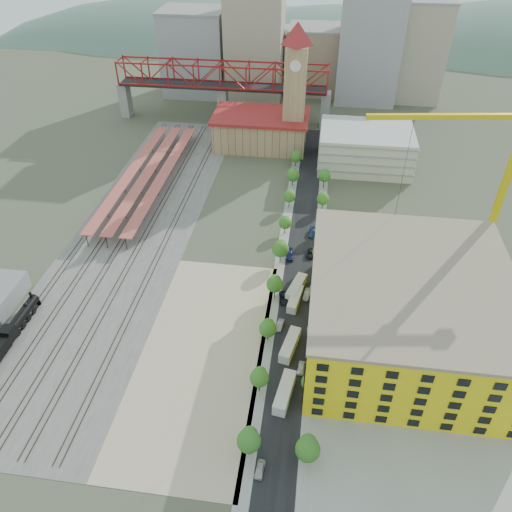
# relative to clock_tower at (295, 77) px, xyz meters

# --- Properties ---
(ground) EXTENTS (400.00, 400.00, 0.00)m
(ground) POSITION_rel_clock_tower_xyz_m (-8.00, -79.99, -28.70)
(ground) COLOR #474C38
(ground) RESTS_ON ground
(ballast_strip) EXTENTS (36.00, 165.00, 0.06)m
(ballast_strip) POSITION_rel_clock_tower_xyz_m (-44.00, -62.49, -28.67)
(ballast_strip) COLOR #605E59
(ballast_strip) RESTS_ON ground
(dirt_lot) EXTENTS (28.00, 67.00, 0.06)m
(dirt_lot) POSITION_rel_clock_tower_xyz_m (-12.00, -111.49, -28.67)
(dirt_lot) COLOR tan
(dirt_lot) RESTS_ON ground
(street_asphalt) EXTENTS (12.00, 170.00, 0.06)m
(street_asphalt) POSITION_rel_clock_tower_xyz_m (8.00, -64.99, -28.67)
(street_asphalt) COLOR black
(street_asphalt) RESTS_ON ground
(sidewalk_west) EXTENTS (3.00, 170.00, 0.04)m
(sidewalk_west) POSITION_rel_clock_tower_xyz_m (2.50, -64.99, -28.68)
(sidewalk_west) COLOR gray
(sidewalk_west) RESTS_ON ground
(sidewalk_east) EXTENTS (3.00, 170.00, 0.04)m
(sidewalk_east) POSITION_rel_clock_tower_xyz_m (13.50, -64.99, -28.68)
(sidewalk_east) COLOR gray
(sidewalk_east) RESTS_ON ground
(construction_pad) EXTENTS (50.00, 90.00, 0.06)m
(construction_pad) POSITION_rel_clock_tower_xyz_m (37.00, -99.99, -28.67)
(construction_pad) COLOR gray
(construction_pad) RESTS_ON ground
(rail_tracks) EXTENTS (26.56, 160.00, 0.18)m
(rail_tracks) POSITION_rel_clock_tower_xyz_m (-45.80, -62.49, -28.55)
(rail_tracks) COLOR #382B23
(rail_tracks) RESTS_ON ground
(platform_canopies) EXTENTS (16.00, 80.00, 4.12)m
(platform_canopies) POSITION_rel_clock_tower_xyz_m (-49.00, -34.99, -24.70)
(platform_canopies) COLOR #CC544E
(platform_canopies) RESTS_ON ground
(station_hall) EXTENTS (38.00, 24.00, 13.10)m
(station_hall) POSITION_rel_clock_tower_xyz_m (-13.00, 2.01, -22.03)
(station_hall) COLOR tan
(station_hall) RESTS_ON ground
(clock_tower) EXTENTS (12.00, 12.00, 52.00)m
(clock_tower) POSITION_rel_clock_tower_xyz_m (0.00, 0.00, 0.00)
(clock_tower) COLOR tan
(clock_tower) RESTS_ON ground
(parking_garage) EXTENTS (34.00, 26.00, 14.00)m
(parking_garage) POSITION_rel_clock_tower_xyz_m (28.00, -9.99, -21.70)
(parking_garage) COLOR silver
(parking_garage) RESTS_ON ground
(truss_bridge) EXTENTS (94.00, 9.60, 25.60)m
(truss_bridge) POSITION_rel_clock_tower_xyz_m (-33.00, 25.01, -9.83)
(truss_bridge) COLOR gray
(truss_bridge) RESTS_ON ground
(construction_building) EXTENTS (44.60, 50.60, 18.80)m
(construction_building) POSITION_rel_clock_tower_xyz_m (34.00, -99.99, -19.29)
(construction_building) COLOR yellow
(construction_building) RESTS_ON ground
(street_trees) EXTENTS (15.40, 124.40, 8.00)m
(street_trees) POSITION_rel_clock_tower_xyz_m (8.00, -74.99, -28.70)
(street_trees) COLOR #205F1C
(street_trees) RESTS_ON ground
(skyline) EXTENTS (133.00, 46.00, 60.00)m
(skyline) POSITION_rel_clock_tower_xyz_m (-0.53, 62.32, -5.89)
(skyline) COLOR #9EA0A3
(skyline) RESTS_ON ground
(distant_hills) EXTENTS (647.00, 264.00, 227.00)m
(distant_hills) POSITION_rel_clock_tower_xyz_m (37.28, 180.01, -108.23)
(distant_hills) COLOR #4C6B59
(distant_hills) RESTS_ON ground
(locomotive) EXTENTS (2.86, 22.03, 5.51)m
(locomotive) POSITION_rel_clock_tower_xyz_m (-58.00, -110.55, -26.64)
(locomotive) COLOR black
(locomotive) RESTS_ON ground
(tower_crane) EXTENTS (49.30, 8.88, 52.92)m
(tower_crane) POSITION_rel_clock_tower_xyz_m (53.65, -72.19, 3.96)
(tower_crane) COLOR yellow
(tower_crane) RESTS_ON ground
(site_trailer_a) EXTENTS (4.32, 10.73, 2.85)m
(site_trailer_a) POSITION_rel_clock_tower_xyz_m (8.00, -120.81, -27.27)
(site_trailer_a) COLOR silver
(site_trailer_a) RESTS_ON ground
(site_trailer_b) EXTENTS (4.62, 10.26, 2.72)m
(site_trailer_b) POSITION_rel_clock_tower_xyz_m (8.00, -107.27, -27.34)
(site_trailer_b) COLOR silver
(site_trailer_b) RESTS_ON ground
(site_trailer_c) EXTENTS (3.77, 9.38, 2.50)m
(site_trailer_c) POSITION_rel_clock_tower_xyz_m (8.00, -91.18, -27.45)
(site_trailer_c) COLOR silver
(site_trailer_c) RESTS_ON ground
(site_trailer_d) EXTENTS (5.31, 10.22, 2.71)m
(site_trailer_d) POSITION_rel_clock_tower_xyz_m (8.00, -86.74, -27.34)
(site_trailer_d) COLOR silver
(site_trailer_d) RESTS_ON ground
(car_0) EXTENTS (1.95, 4.04, 1.33)m
(car_0) POSITION_rel_clock_tower_xyz_m (5.00, -138.16, -28.03)
(car_0) COLOR #BABABA
(car_0) RESTS_ON ground
(car_1) EXTENTS (1.95, 4.23, 1.34)m
(car_1) POSITION_rel_clock_tower_xyz_m (5.00, -100.49, -28.02)
(car_1) COLOR #9C9CA1
(car_1) RESTS_ON ground
(car_2) EXTENTS (2.90, 5.34, 1.42)m
(car_2) POSITION_rel_clock_tower_xyz_m (5.00, -90.57, -27.99)
(car_2) COLOR black
(car_2) RESTS_ON ground
(car_3) EXTENTS (2.49, 5.55, 1.58)m
(car_3) POSITION_rel_clock_tower_xyz_m (5.00, -71.97, -27.91)
(car_3) COLOR navy
(car_3) RESTS_ON ground
(car_4) EXTENTS (1.84, 3.96, 1.31)m
(car_4) POSITION_rel_clock_tower_xyz_m (11.00, -113.20, -28.04)
(car_4) COLOR silver
(car_4) RESTS_ON ground
(car_5) EXTENTS (2.30, 4.83, 1.53)m
(car_5) POSITION_rel_clock_tower_xyz_m (11.00, -88.39, -27.93)
(car_5) COLOR #A0A1A6
(car_5) RESTS_ON ground
(car_6) EXTENTS (2.65, 4.99, 1.33)m
(car_6) POSITION_rel_clock_tower_xyz_m (11.00, -70.31, -28.03)
(car_6) COLOR black
(car_6) RESTS_ON ground
(car_7) EXTENTS (2.27, 5.19, 1.48)m
(car_7) POSITION_rel_clock_tower_xyz_m (11.00, -59.71, -27.95)
(car_7) COLOR navy
(car_7) RESTS_ON ground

